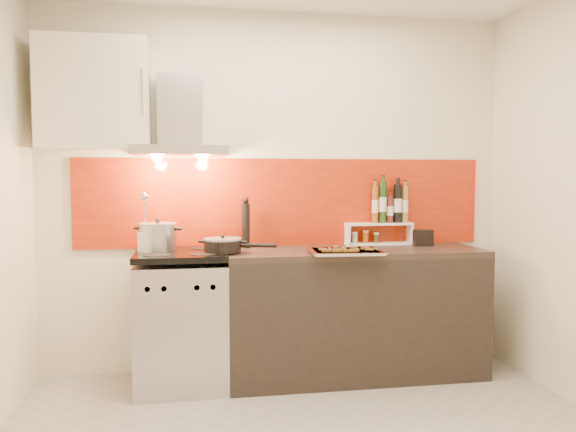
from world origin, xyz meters
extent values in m
cube|color=silver|center=(0.00, 1.40, 1.30)|extent=(3.40, 0.02, 2.60)
cube|color=maroon|center=(0.05, 1.39, 1.22)|extent=(3.00, 0.02, 0.64)
cube|color=#B7B7BA|center=(-0.70, 1.10, 0.42)|extent=(0.60, 0.60, 0.84)
cube|color=black|center=(-0.70, 0.81, 0.33)|extent=(0.50, 0.02, 0.40)
cube|color=#B7B7BA|center=(-0.70, 0.81, 0.72)|extent=(0.56, 0.02, 0.12)
cube|color=#FF190C|center=(-0.70, 0.81, 0.72)|extent=(0.10, 0.01, 0.04)
cube|color=black|center=(-0.70, 1.10, 0.89)|extent=(0.60, 0.60, 0.04)
cube|color=black|center=(0.50, 1.10, 0.43)|extent=(1.80, 0.60, 0.86)
cube|color=black|center=(0.50, 1.10, 0.88)|extent=(1.80, 0.60, 0.04)
cube|color=#B7B7BA|center=(-0.70, 1.15, 1.58)|extent=(0.62, 0.50, 0.06)
cube|color=#B7B7BA|center=(-0.70, 1.30, 1.86)|extent=(0.30, 0.18, 0.50)
sphere|color=#FFD18C|center=(-0.85, 1.15, 1.54)|extent=(0.07, 0.07, 0.07)
sphere|color=#FFD18C|center=(-0.55, 1.15, 1.54)|extent=(0.07, 0.07, 0.07)
cube|color=silver|center=(-1.25, 1.22, 1.95)|extent=(0.70, 0.35, 0.72)
cylinder|color=#B7B7BA|center=(-0.86, 1.19, 1.00)|extent=(0.25, 0.25, 0.17)
cylinder|color=#99999E|center=(-0.86, 1.19, 1.09)|extent=(0.26, 0.26, 0.01)
sphere|color=black|center=(-0.86, 1.19, 1.11)|extent=(0.03, 0.03, 0.03)
cylinder|color=black|center=(-0.43, 1.04, 0.95)|extent=(0.25, 0.25, 0.08)
cylinder|color=#99999E|center=(-0.43, 1.04, 0.99)|extent=(0.25, 0.25, 0.01)
sphere|color=black|center=(-0.43, 1.04, 1.01)|extent=(0.03, 0.03, 0.03)
cylinder|color=black|center=(-0.19, 0.97, 0.96)|extent=(0.24, 0.10, 0.03)
cylinder|color=silver|center=(-0.94, 1.10, 0.97)|extent=(0.09, 0.09, 0.14)
cylinder|color=silver|center=(-0.93, 1.10, 1.16)|extent=(0.01, 0.07, 0.26)
sphere|color=silver|center=(-0.93, 1.05, 1.28)|extent=(0.06, 0.06, 0.06)
cylinder|color=black|center=(-0.25, 1.29, 1.06)|extent=(0.06, 0.06, 0.32)
sphere|color=black|center=(-0.25, 1.29, 1.24)|extent=(0.05, 0.05, 0.05)
cube|color=white|center=(0.75, 1.33, 0.91)|extent=(0.51, 0.14, 0.01)
cube|color=white|center=(0.51, 1.33, 0.98)|extent=(0.01, 0.14, 0.14)
cube|color=white|center=(1.00, 1.33, 0.98)|extent=(0.02, 0.14, 0.14)
cube|color=white|center=(0.75, 1.33, 1.06)|extent=(0.51, 0.14, 0.02)
cylinder|color=brown|center=(0.72, 1.33, 1.20)|extent=(0.05, 0.05, 0.28)
cylinder|color=#173914|center=(0.78, 1.33, 1.22)|extent=(0.06, 0.06, 0.31)
cylinder|color=#571C17|center=(0.84, 1.33, 1.16)|extent=(0.05, 0.05, 0.20)
cylinder|color=black|center=(0.90, 1.33, 1.21)|extent=(0.06, 0.06, 0.29)
cylinder|color=olive|center=(0.96, 1.33, 1.20)|extent=(0.04, 0.04, 0.27)
cylinder|color=#B0A58F|center=(0.57, 1.33, 0.95)|extent=(0.04, 0.04, 0.07)
cylinder|color=#AD491C|center=(0.65, 1.33, 0.95)|extent=(0.04, 0.04, 0.08)
cylinder|color=#4D3926|center=(0.73, 1.33, 0.95)|extent=(0.04, 0.04, 0.06)
cube|color=black|center=(1.05, 1.20, 0.96)|extent=(0.14, 0.07, 0.12)
cube|color=silver|center=(0.38, 0.90, 0.91)|extent=(0.48, 0.38, 0.01)
cube|color=silver|center=(0.38, 0.90, 0.92)|extent=(0.50, 0.40, 0.01)
cube|color=red|center=(0.38, 0.90, 0.92)|extent=(0.43, 0.33, 0.01)
cube|color=brown|center=(0.23, 0.90, 0.93)|extent=(0.06, 0.05, 0.02)
cube|color=brown|center=(0.35, 1.00, 0.93)|extent=(0.05, 0.06, 0.02)
cube|color=brown|center=(0.43, 0.88, 0.93)|extent=(0.06, 0.04, 0.02)
cube|color=brown|center=(0.27, 0.90, 0.93)|extent=(0.03, 0.06, 0.02)
cube|color=brown|center=(0.39, 0.79, 0.93)|extent=(0.06, 0.02, 0.02)
cube|color=brown|center=(0.37, 0.89, 0.93)|extent=(0.02, 0.06, 0.02)
cube|color=brown|center=(0.42, 0.89, 0.93)|extent=(0.04, 0.06, 0.02)
cube|color=brown|center=(0.44, 0.83, 0.93)|extent=(0.03, 0.06, 0.02)
cube|color=brown|center=(0.52, 0.92, 0.93)|extent=(0.06, 0.04, 0.02)
cube|color=brown|center=(0.23, 0.83, 0.93)|extent=(0.06, 0.02, 0.02)
cube|color=brown|center=(0.30, 0.80, 0.93)|extent=(0.06, 0.02, 0.02)
cube|color=brown|center=(0.32, 0.86, 0.93)|extent=(0.05, 0.06, 0.02)
cube|color=brown|center=(0.29, 0.86, 0.93)|extent=(0.06, 0.02, 0.02)
cube|color=brown|center=(0.36, 0.80, 0.93)|extent=(0.06, 0.03, 0.02)
cube|color=brown|center=(0.53, 0.86, 0.93)|extent=(0.06, 0.05, 0.02)
cube|color=brown|center=(0.36, 0.98, 0.93)|extent=(0.06, 0.03, 0.02)
camera|label=1|loc=(-0.61, -2.69, 1.41)|focal=35.00mm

